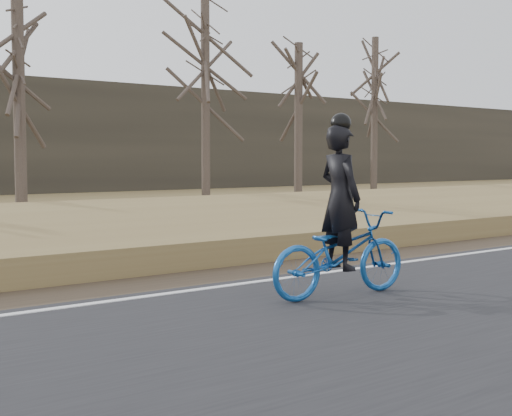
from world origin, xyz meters
TOP-DOWN VIEW (x-y plane):
  - ground at (0.00, 0.00)m, footprint 120.00×120.00m
  - road at (0.00, -2.50)m, footprint 120.00×6.00m
  - edge_line at (0.00, 0.20)m, footprint 120.00×0.12m
  - shoulder at (0.00, 1.20)m, footprint 120.00×1.60m
  - embankment at (0.00, 4.20)m, footprint 120.00×5.00m
  - ballast at (0.00, 8.00)m, footprint 120.00×3.00m
  - railroad at (0.00, 8.00)m, footprint 120.00×2.40m
  - cyclist at (-1.17, -1.27)m, footprint 2.15×0.89m
  - bare_tree_near_left at (-0.17, 13.45)m, footprint 0.36×0.36m
  - bare_tree_center at (8.18, 16.04)m, footprint 0.36×0.36m
  - bare_tree_right at (12.33, 15.20)m, footprint 0.36×0.36m
  - bare_tree_far_right at (20.41, 18.43)m, footprint 0.36×0.36m

SIDE VIEW (x-z plane):
  - ground at x=0.00m, z-range 0.00..0.00m
  - shoulder at x=0.00m, z-range 0.00..0.04m
  - road at x=0.00m, z-range 0.00..0.06m
  - edge_line at x=0.00m, z-range 0.06..0.07m
  - embankment at x=0.00m, z-range 0.00..0.44m
  - ballast at x=0.00m, z-range 0.00..0.45m
  - railroad at x=0.00m, z-range 0.38..0.67m
  - cyclist at x=-1.17m, z-range -0.37..1.97m
  - bare_tree_near_left at x=-0.17m, z-range 0.00..6.64m
  - bare_tree_right at x=12.33m, z-range 0.00..6.69m
  - bare_tree_far_right at x=20.41m, z-range 0.00..8.18m
  - bare_tree_center at x=8.18m, z-range 0.00..8.26m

